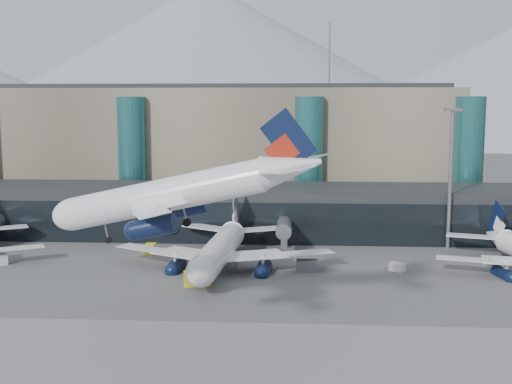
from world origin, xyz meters
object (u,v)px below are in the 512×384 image
jet_parked_mid (223,238)px  veh_c (307,266)px  lightmast_mid (451,170)px  hero_jet (191,183)px  veh_b (150,249)px  veh_g (397,267)px  veh_h (197,278)px

jet_parked_mid → veh_c: (13.64, -2.55, -3.68)m
lightmast_mid → jet_parked_mid: bearing=-158.7°
jet_parked_mid → veh_c: bearing=-96.7°
hero_jet → veh_b: bearing=116.1°
hero_jet → veh_g: bearing=58.4°
veh_b → veh_h: size_ratio=0.76×
veh_c → hero_jet: bearing=-115.9°
veh_b → veh_g: (41.81, -9.93, -0.16)m
lightmast_mid → veh_h: size_ratio=6.78×
veh_c → veh_g: 14.24m
lightmast_mid → veh_h: 51.91m
hero_jet → veh_c: (12.95, 32.63, -16.94)m
veh_c → veh_h: bearing=-155.1°
veh_g → veh_h: 31.96m
lightmast_mid → hero_jet: lightmast_mid is taller
lightmast_mid → jet_parked_mid: (-39.68, -15.47, -9.82)m
jet_parked_mid → veh_h: bearing=171.5°
veh_h → hero_jet: bearing=-94.9°
lightmast_mid → veh_b: (-53.65, -7.24, -13.59)m
lightmast_mid → jet_parked_mid: size_ratio=0.68×
jet_parked_mid → veh_b: jet_parked_mid is taller
veh_g → jet_parked_mid: bearing=-145.8°
jet_parked_mid → veh_g: bearing=-89.6°
jet_parked_mid → veh_c: 14.35m
lightmast_mid → hero_jet: bearing=-127.6°
hero_jet → veh_g: hero_jet is taller
veh_c → veh_g: size_ratio=1.45×
veh_b → veh_g: size_ratio=1.26×
veh_b → veh_g: 42.98m
hero_jet → veh_b: size_ratio=10.94×
jet_parked_mid → veh_b: size_ratio=13.12×
hero_jet → veh_c: hero_jet is taller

